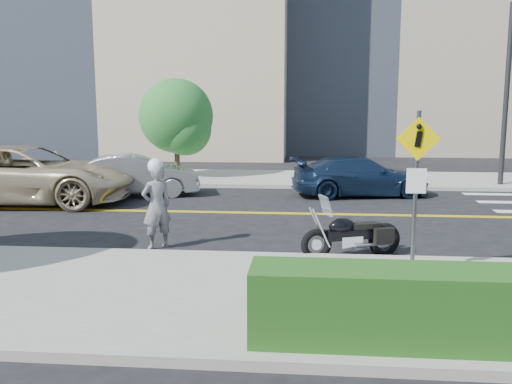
{
  "coord_description": "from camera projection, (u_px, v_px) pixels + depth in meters",
  "views": [
    {
      "loc": [
        2.19,
        -16.17,
        3.22
      ],
      "look_at": [
        1.05,
        -3.46,
        1.2
      ],
      "focal_mm": 38.0,
      "sensor_mm": 36.0,
      "label": 1
    }
  ],
  "objects": [
    {
      "name": "ground_plane",
      "position": [
        232.0,
        213.0,
        16.6
      ],
      "size": [
        120.0,
        120.0,
        0.0
      ],
      "primitive_type": "plane",
      "color": "black",
      "rests_on": "ground"
    },
    {
      "name": "sidewalk_near",
      "position": [
        173.0,
        293.0,
        9.21
      ],
      "size": [
        60.0,
        5.0,
        0.15
      ],
      "primitive_type": "cube",
      "color": "#9E9B91",
      "rests_on": "ground_plane"
    },
    {
      "name": "sidewalk_far",
      "position": [
        254.0,
        178.0,
        23.97
      ],
      "size": [
        60.0,
        5.0,
        0.15
      ],
      "primitive_type": "cube",
      "color": "#9E9B91",
      "rests_on": "ground_plane"
    },
    {
      "name": "building_mid",
      "position": [
        385.0,
        13.0,
        39.91
      ],
      "size": [
        18.0,
        14.0,
        20.0
      ],
      "primitive_type": "cube",
      "color": "#A39984",
      "rests_on": "ground_plane"
    },
    {
      "name": "pedestrian_sign",
      "position": [
        416.0,
        177.0,
        9.72
      ],
      "size": [
        0.78,
        0.08,
        3.0
      ],
      "color": "#4C4C51",
      "rests_on": "sidewalk_near"
    },
    {
      "name": "motorcyclist",
      "position": [
        157.0,
        204.0,
        12.28
      ],
      "size": [
        0.84,
        0.82,
        2.07
      ],
      "rotation": [
        0.0,
        0.0,
        3.85
      ],
      "color": "silver",
      "rests_on": "ground"
    },
    {
      "name": "motorcycle",
      "position": [
        352.0,
        225.0,
        11.68
      ],
      "size": [
        2.33,
        1.42,
        1.36
      ],
      "primitive_type": null,
      "rotation": [
        0.0,
        0.0,
        0.36
      ],
      "color": "black",
      "rests_on": "ground"
    },
    {
      "name": "suv",
      "position": [
        27.0,
        175.0,
        17.99
      ],
      "size": [
        7.26,
        3.85,
        1.94
      ],
      "primitive_type": "imported",
      "rotation": [
        0.0,
        0.0,
        1.66
      ],
      "color": "beige",
      "rests_on": "ground"
    },
    {
      "name": "parked_car_silver",
      "position": [
        135.0,
        175.0,
        19.58
      ],
      "size": [
        4.84,
        2.78,
        1.51
      ],
      "primitive_type": "imported",
      "rotation": [
        0.0,
        0.0,
        1.85
      ],
      "color": "gray",
      "rests_on": "ground"
    },
    {
      "name": "parked_car_blue",
      "position": [
        360.0,
        176.0,
        19.6
      ],
      "size": [
        5.22,
        2.9,
        1.43
      ],
      "primitive_type": "imported",
      "rotation": [
        0.0,
        0.0,
        1.76
      ],
      "color": "#172946",
      "rests_on": "ground"
    },
    {
      "name": "tree_far_a",
      "position": [
        176.0,
        116.0,
        23.65
      ],
      "size": [
        3.24,
        3.24,
        4.43
      ],
      "rotation": [
        0.0,
        0.0,
        -0.32
      ],
      "color": "#382619",
      "rests_on": "ground"
    }
  ]
}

